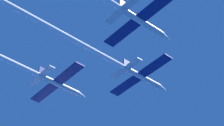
% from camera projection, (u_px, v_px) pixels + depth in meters
% --- Properties ---
extents(jet_lead, '(18.77, 63.70, 3.11)m').
position_uv_depth(jet_lead, '(77.00, 42.00, 94.50)').
color(jet_lead, silver).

